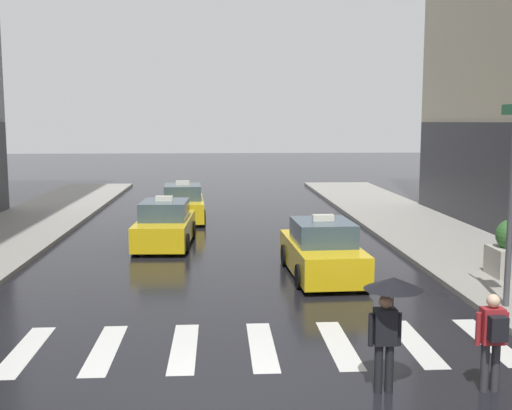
% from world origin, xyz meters
% --- Properties ---
extents(crosswalk_markings, '(11.30, 2.80, 0.01)m').
position_xyz_m(crosswalk_markings, '(-0.00, 3.00, 0.00)').
color(crosswalk_markings, silver).
rests_on(crosswalk_markings, ground).
extents(taxi_lead, '(2.06, 4.60, 1.80)m').
position_xyz_m(taxi_lead, '(2.90, 8.63, 0.72)').
color(taxi_lead, yellow).
rests_on(taxi_lead, ground).
extents(taxi_second, '(2.07, 4.61, 1.80)m').
position_xyz_m(taxi_second, '(-1.99, 13.47, 0.72)').
color(taxi_second, yellow).
rests_on(taxi_second, ground).
extents(taxi_third, '(2.09, 4.62, 1.80)m').
position_xyz_m(taxi_third, '(-1.67, 19.25, 0.72)').
color(taxi_third, yellow).
rests_on(taxi_third, ground).
extents(pedestrian_with_umbrella, '(0.96, 0.96, 1.94)m').
position_xyz_m(pedestrian_with_umbrella, '(2.70, 0.73, 1.52)').
color(pedestrian_with_umbrella, black).
rests_on(pedestrian_with_umbrella, ground).
extents(pedestrian_with_backpack, '(0.55, 0.43, 1.65)m').
position_xyz_m(pedestrian_with_backpack, '(4.38, 0.63, 0.97)').
color(pedestrian_with_backpack, '#333338').
rests_on(pedestrian_with_backpack, ground).
extents(planter_near_corner, '(1.10, 1.10, 1.60)m').
position_xyz_m(planter_near_corner, '(8.07, 7.73, 0.87)').
color(planter_near_corner, '#A8A399').
rests_on(planter_near_corner, curb_right).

